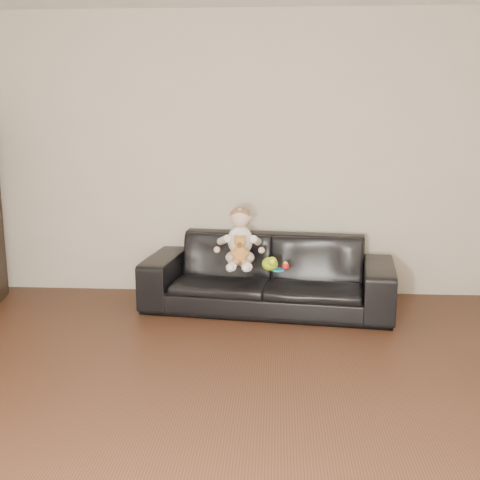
# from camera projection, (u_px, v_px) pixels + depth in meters

# --- Properties ---
(floor) EXTENTS (5.50, 5.50, 0.00)m
(floor) POSITION_uv_depth(u_px,v_px,m) (188.00, 442.00, 3.14)
(floor) COLOR #442618
(floor) RESTS_ON ground
(wall_back) EXTENTS (5.00, 0.00, 5.00)m
(wall_back) POSITION_uv_depth(u_px,v_px,m) (229.00, 156.00, 5.56)
(wall_back) COLOR beige
(wall_back) RESTS_ON ground
(sofa) EXTENTS (2.23, 1.10, 0.63)m
(sofa) POSITION_uv_depth(u_px,v_px,m) (268.00, 274.00, 5.25)
(sofa) COLOR black
(sofa) RESTS_ON floor
(baby) EXTENTS (0.35, 0.43, 0.50)m
(baby) POSITION_uv_depth(u_px,v_px,m) (240.00, 240.00, 5.08)
(baby) COLOR silver
(baby) RESTS_ON sofa
(teddy_bear) EXTENTS (0.14, 0.14, 0.23)m
(teddy_bear) POSITION_uv_depth(u_px,v_px,m) (240.00, 250.00, 4.94)
(teddy_bear) COLOR #C27E37
(teddy_bear) RESTS_ON sofa
(toy_green) EXTENTS (0.15, 0.17, 0.11)m
(toy_green) POSITION_uv_depth(u_px,v_px,m) (270.00, 264.00, 4.96)
(toy_green) COLOR #A7D919
(toy_green) RESTS_ON sofa
(toy_rattle) EXTENTS (0.07, 0.07, 0.06)m
(toy_rattle) POSITION_uv_depth(u_px,v_px,m) (285.00, 266.00, 4.97)
(toy_rattle) COLOR red
(toy_rattle) RESTS_ON sofa
(toy_blue_disc) EXTENTS (0.13, 0.13, 0.01)m
(toy_blue_disc) POSITION_uv_depth(u_px,v_px,m) (278.00, 270.00, 4.96)
(toy_blue_disc) COLOR #1889C1
(toy_blue_disc) RESTS_ON sofa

